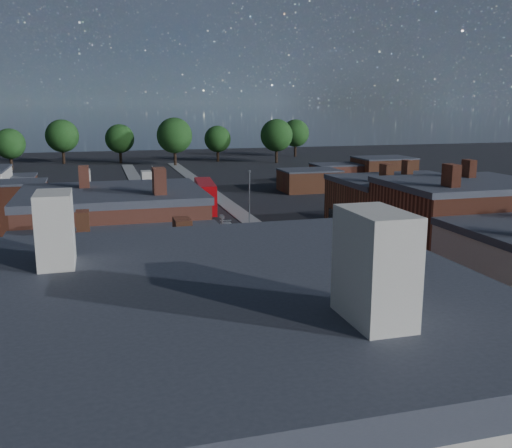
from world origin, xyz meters
TOP-DOWN VIEW (x-y plane):
  - pavement_west at (-6.50, 50.00)m, footprint 3.00×200.00m
  - pavement_east at (6.50, 50.00)m, footprint 3.00×200.00m
  - lamp_post_2 at (-5.20, 30.00)m, footprint 0.25×0.70m
  - lamp_post_3 at (5.20, 60.00)m, footprint 0.25×0.70m
  - bus_0 at (-1.87, 23.72)m, footprint 2.73×9.97m
  - bus_1 at (2.50, 20.87)m, footprint 3.60×10.89m
  - bus_2 at (1.50, 73.28)m, footprint 3.79×11.75m
  - car_2 at (-1.81, 40.63)m, footprint 2.16×4.18m
  - car_3 at (1.67, 58.42)m, footprint 2.39×4.72m

SIDE VIEW (x-z plane):
  - pavement_west at x=-6.50m, z-range 0.00..0.12m
  - pavement_east at x=6.50m, z-range 0.00..0.12m
  - car_2 at x=-1.81m, z-range 0.00..1.13m
  - car_3 at x=1.67m, z-range 0.00..1.31m
  - bus_0 at x=-1.87m, z-range 0.17..4.45m
  - bus_1 at x=2.50m, z-range 0.18..4.80m
  - bus_2 at x=1.50m, z-range 0.20..5.18m
  - lamp_post_2 at x=-5.20m, z-range 0.64..8.77m
  - lamp_post_3 at x=5.20m, z-range 0.64..8.77m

